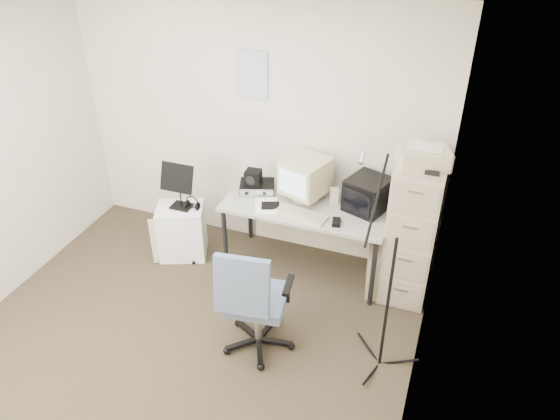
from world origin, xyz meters
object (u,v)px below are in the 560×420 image
(desk, at_px, (306,237))
(office_chair, at_px, (257,297))
(filing_cabinet, at_px, (412,230))
(side_cart, at_px, (182,231))

(desk, height_order, office_chair, office_chair)
(filing_cabinet, height_order, side_cart, filing_cabinet)
(filing_cabinet, height_order, office_chair, filing_cabinet)
(filing_cabinet, bearing_deg, desk, -178.19)
(desk, bearing_deg, office_chair, -92.92)
(office_chair, height_order, side_cart, office_chair)
(filing_cabinet, bearing_deg, side_cart, -174.04)
(desk, xyz_separation_m, side_cart, (-1.22, -0.20, -0.09))
(office_chair, bearing_deg, filing_cabinet, 40.56)
(filing_cabinet, xyz_separation_m, office_chair, (-1.01, -1.11, -0.14))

